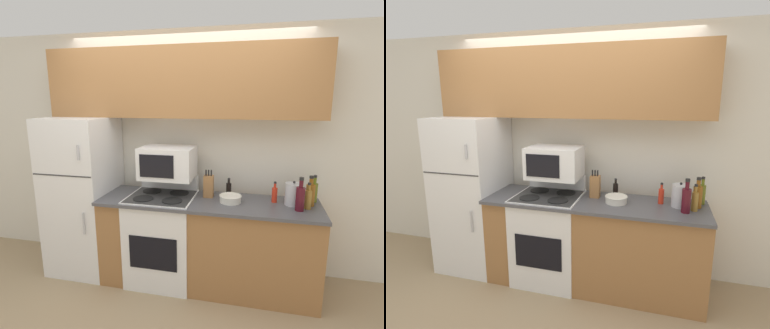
{
  "view_description": "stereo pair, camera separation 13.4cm",
  "coord_description": "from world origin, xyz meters",
  "views": [
    {
      "loc": [
        0.79,
        -2.43,
        1.85
      ],
      "look_at": [
        0.18,
        0.26,
        1.25
      ],
      "focal_mm": 28.0,
      "sensor_mm": 36.0,
      "label": 1
    },
    {
      "loc": [
        0.92,
        -2.39,
        1.85
      ],
      "look_at": [
        0.18,
        0.26,
        1.25
      ],
      "focal_mm": 28.0,
      "sensor_mm": 36.0,
      "label": 2
    }
  ],
  "objects": [
    {
      "name": "bottle_hot_sauce",
      "position": [
        0.95,
        0.37,
        0.97
      ],
      "size": [
        0.05,
        0.05,
        0.2
      ],
      "color": "red",
      "rests_on": "lower_cabinets"
    },
    {
      "name": "bowl",
      "position": [
        0.54,
        0.27,
        0.93
      ],
      "size": [
        0.21,
        0.21,
        0.07
      ],
      "color": "silver",
      "rests_on": "lower_cabinets"
    },
    {
      "name": "lower_cabinets",
      "position": [
        0.33,
        0.29,
        0.45
      ],
      "size": [
        2.1,
        0.62,
        0.9
      ],
      "color": "#9E6B3D",
      "rests_on": "ground_plane"
    },
    {
      "name": "upper_cabinets",
      "position": [
        0.0,
        0.53,
        2.01
      ],
      "size": [
        2.75,
        0.31,
        0.68
      ],
      "color": "#9E6B3D",
      "rests_on": "refrigerator"
    },
    {
      "name": "bottle_wine_red",
      "position": [
        1.15,
        0.19,
        1.01
      ],
      "size": [
        0.08,
        0.08,
        0.3
      ],
      "color": "#470F19",
      "rests_on": "lower_cabinets"
    },
    {
      "name": "stove",
      "position": [
        -0.14,
        0.28,
        0.47
      ],
      "size": [
        0.65,
        0.6,
        1.07
      ],
      "color": "white",
      "rests_on": "ground_plane"
    },
    {
      "name": "knife_block",
      "position": [
        0.32,
        0.39,
        1.01
      ],
      "size": [
        0.09,
        0.09,
        0.28
      ],
      "color": "#9E6B3D",
      "rests_on": "lower_cabinets"
    },
    {
      "name": "refrigerator",
      "position": [
        -1.05,
        0.34,
        0.83
      ],
      "size": [
        0.65,
        0.7,
        1.67
      ],
      "color": "white",
      "rests_on": "ground_plane"
    },
    {
      "name": "bottle_olive_oil",
      "position": [
        1.31,
        0.46,
        1.0
      ],
      "size": [
        0.06,
        0.06,
        0.26
      ],
      "color": "#5B6619",
      "rests_on": "lower_cabinets"
    },
    {
      "name": "bottle_vinegar",
      "position": [
        1.23,
        0.25,
        0.99
      ],
      "size": [
        0.06,
        0.06,
        0.24
      ],
      "color": "olive",
      "rests_on": "lower_cabinets"
    },
    {
      "name": "ground_plane",
      "position": [
        0.0,
        0.0,
        0.0
      ],
      "size": [
        12.0,
        12.0,
        0.0
      ],
      "primitive_type": "plane",
      "color": "tan"
    },
    {
      "name": "bottle_soy_sauce",
      "position": [
        0.51,
        0.48,
        0.97
      ],
      "size": [
        0.05,
        0.05,
        0.18
      ],
      "color": "black",
      "rests_on": "lower_cabinets"
    },
    {
      "name": "microwave",
      "position": [
        -0.1,
        0.37,
        1.23
      ],
      "size": [
        0.53,
        0.39,
        0.31
      ],
      "color": "white",
      "rests_on": "stove"
    },
    {
      "name": "kettle",
      "position": [
        1.11,
        0.33,
        1.0
      ],
      "size": [
        0.15,
        0.15,
        0.23
      ],
      "color": "#B7B7BC",
      "rests_on": "lower_cabinets"
    },
    {
      "name": "bottle_whiskey",
      "position": [
        1.26,
        0.35,
        1.01
      ],
      "size": [
        0.08,
        0.08,
        0.28
      ],
      "color": "brown",
      "rests_on": "lower_cabinets"
    },
    {
      "name": "wall_back",
      "position": [
        0.0,
        0.71,
        1.27
      ],
      "size": [
        8.0,
        0.05,
        2.55
      ],
      "color": "silver",
      "rests_on": "ground_plane"
    }
  ]
}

